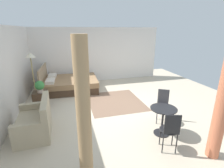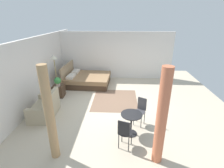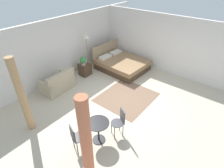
# 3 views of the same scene
# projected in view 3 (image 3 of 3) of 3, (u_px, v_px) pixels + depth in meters

# --- Properties ---
(ground_plane) EXTENTS (9.33, 9.27, 0.02)m
(ground_plane) POSITION_uv_depth(u_px,v_px,m) (121.00, 100.00, 6.97)
(ground_plane) COLOR beige
(wall_back) EXTENTS (9.33, 0.12, 2.61)m
(wall_back) POSITION_uv_depth(u_px,v_px,m) (64.00, 48.00, 7.90)
(wall_back) COLOR silver
(wall_back) RESTS_ON ground
(wall_right) EXTENTS (0.12, 6.27, 2.61)m
(wall_right) POSITION_uv_depth(u_px,v_px,m) (163.00, 44.00, 8.31)
(wall_right) COLOR silver
(wall_right) RESTS_ON ground
(area_rug) EXTENTS (2.08, 1.87, 0.01)m
(area_rug) POSITION_uv_depth(u_px,v_px,m) (127.00, 97.00, 7.10)
(area_rug) COLOR #7F604C
(area_rug) RESTS_ON ground
(bed) EXTENTS (1.92, 2.30, 1.08)m
(bed) POSITION_uv_depth(u_px,v_px,m) (121.00, 64.00, 8.90)
(bed) COLOR #473323
(bed) RESTS_ON ground
(couch) EXTENTS (1.29, 0.82, 0.88)m
(couch) POSITION_uv_depth(u_px,v_px,m) (58.00, 84.00, 7.35)
(couch) COLOR tan
(couch) RESTS_ON ground
(nightstand) EXTENTS (0.49, 0.45, 0.54)m
(nightstand) POSITION_uv_depth(u_px,v_px,m) (85.00, 69.00, 8.42)
(nightstand) COLOR #473323
(nightstand) RESTS_ON ground
(potted_plant) EXTENTS (0.29, 0.29, 0.40)m
(potted_plant) POSITION_uv_depth(u_px,v_px,m) (83.00, 61.00, 8.07)
(potted_plant) COLOR tan
(potted_plant) RESTS_ON nightstand
(vase) EXTENTS (0.09, 0.09, 0.19)m
(vase) POSITION_uv_depth(u_px,v_px,m) (86.00, 61.00, 8.32)
(vase) COLOR silver
(vase) RESTS_ON nightstand
(floor_lamp) EXTENTS (0.31, 0.31, 1.78)m
(floor_lamp) POSITION_uv_depth(u_px,v_px,m) (86.00, 41.00, 8.14)
(floor_lamp) COLOR #99844C
(floor_lamp) RESTS_ON ground
(balcony_table) EXTENTS (0.64, 0.64, 0.70)m
(balcony_table) POSITION_uv_depth(u_px,v_px,m) (98.00, 128.00, 5.10)
(balcony_table) COLOR black
(balcony_table) RESTS_ON ground
(cafe_chair_near_window) EXTENTS (0.51, 0.51, 0.92)m
(cafe_chair_near_window) POSITION_uv_depth(u_px,v_px,m) (120.00, 120.00, 5.25)
(cafe_chair_near_window) COLOR #3F3F44
(cafe_chair_near_window) RESTS_ON ground
(cafe_chair_near_couch) EXTENTS (0.50, 0.50, 0.91)m
(cafe_chair_near_couch) POSITION_uv_depth(u_px,v_px,m) (76.00, 136.00, 4.77)
(cafe_chair_near_couch) COLOR black
(cafe_chair_near_couch) RESTS_ON ground
(curtain_left) EXTENTS (0.25, 0.25, 2.43)m
(curtain_left) POSITION_uv_depth(u_px,v_px,m) (86.00, 144.00, 3.76)
(curtain_left) COLOR #D1704C
(curtain_left) RESTS_ON ground
(curtain_right) EXTENTS (0.21, 0.21, 2.43)m
(curtain_right) POSITION_uv_depth(u_px,v_px,m) (22.00, 97.00, 5.11)
(curtain_right) COLOR tan
(curtain_right) RESTS_ON ground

